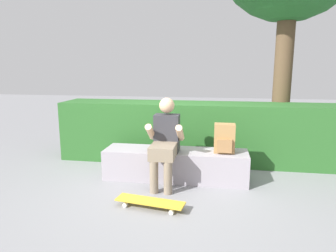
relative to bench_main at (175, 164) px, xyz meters
name	(u,v)px	position (x,y,z in m)	size (l,w,h in m)	color
ground_plane	(172,188)	(0.00, -0.35, -0.21)	(24.00, 24.00, 0.00)	gray
bench_main	(175,164)	(0.00, 0.00, 0.00)	(2.02, 0.51, 0.43)	#989199
person_skater	(165,140)	(-0.11, -0.22, 0.42)	(0.49, 0.62, 1.18)	#333338
skateboard_near_person	(150,202)	(-0.16, -0.96, -0.14)	(0.82, 0.33, 0.09)	gold
backpack_on_bench	(224,139)	(0.68, -0.01, 0.41)	(0.28, 0.23, 0.40)	#A37A47
hedge_row	(211,133)	(0.48, 0.93, 0.28)	(5.10, 0.74, 0.99)	#295F26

